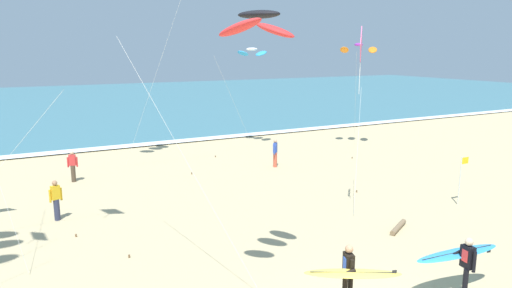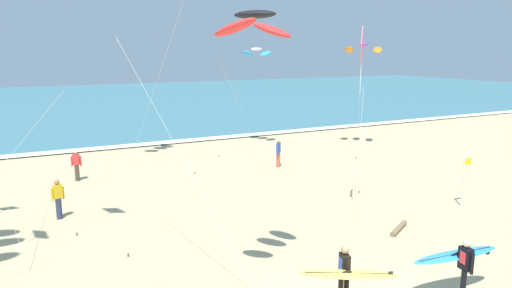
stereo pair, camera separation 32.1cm
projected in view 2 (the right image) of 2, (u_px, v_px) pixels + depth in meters
The scene contains 13 objects.
ocean_water at pixel (85, 102), 57.93m from camera, with size 160.00×60.00×0.08m, color teal.
shoreline_foam at pixel (140, 145), 31.89m from camera, with size 160.00×1.18×0.01m, color white.
surfer_lead at pixel (460, 260), 12.22m from camera, with size 2.64×1.08×1.71m.
surfer_trailing at pixel (347, 274), 11.48m from camera, with size 2.57×1.29×1.71m.
kite_diamond_rose_mid at pixel (362, 50), 17.12m from camera, with size 2.65×2.96×7.32m.
kite_arc_ivory_far at pixel (256, 52), 30.45m from camera, with size 4.40×3.01×6.60m.
kite_arc_violet_low at pixel (363, 48), 29.98m from camera, with size 3.53×3.77×6.89m.
kite_arc_charcoal_close at pixel (254, 25), 11.19m from camera, with size 3.90×5.01×7.40m.
bystander_yellow_top at pixel (58, 199), 18.01m from camera, with size 0.48×0.26×1.59m.
bystander_blue_top at pixel (278, 153), 25.99m from camera, with size 0.37×0.38×1.59m.
bystander_red_top at pixel (77, 165), 23.26m from camera, with size 0.49×0.26×1.59m.
lifeguard_flag at pixel (464, 177), 19.43m from camera, with size 0.45×0.05×2.10m.
driftwood_log at pixel (399, 228), 16.95m from camera, with size 0.19×0.19×1.43m, color #846B4C.
Camera 2 is at (-6.85, -7.67, 6.47)m, focal length 32.70 mm.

